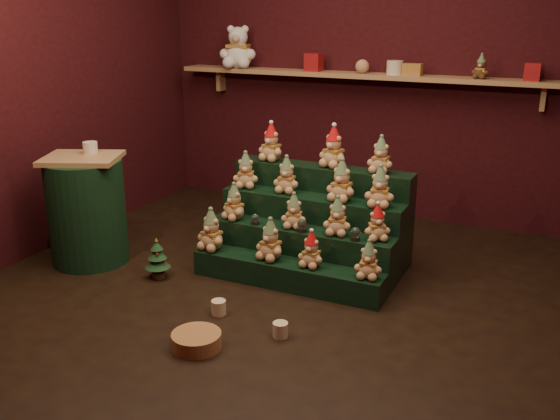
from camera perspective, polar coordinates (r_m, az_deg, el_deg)
The scene contains 40 objects.
ground at distance 4.35m, azimuth -0.90°, elevation -7.46°, with size 4.00×4.00×0.00m, color black.
back_wall at distance 5.86m, azimuth 8.18°, elevation 13.22°, with size 4.00×0.10×2.80m, color black.
front_wall at distance 2.33m, azimuth -24.05°, elevation 4.81°, with size 4.00×0.10×2.80m, color black.
left_wall at distance 5.20m, azimuth -22.15°, elevation 11.52°, with size 0.10×4.00×2.80m, color black.
back_shelf at distance 5.70m, azimuth 7.58°, elevation 12.04°, with size 3.60×0.26×0.24m.
riser_tier_front at distance 4.40m, azimuth 0.63°, elevation -5.88°, with size 1.40×0.22×0.18m, color black.
riser_tier_midfront at distance 4.55m, azimuth 1.80°, elevation -3.83°, with size 1.40×0.22×0.36m, color black.
riser_tier_midback at distance 4.70m, azimuth 2.88°, elevation -1.91°, with size 1.40×0.22×0.54m, color black.
riser_tier_back at distance 4.87m, azimuth 3.90°, elevation -0.11°, with size 1.40×0.22×0.72m, color black.
teddy_0 at distance 4.57m, azimuth -6.29°, elevation -1.78°, with size 0.22×0.20×0.31m, color tan, non-canonical shape.
teddy_1 at distance 4.36m, azimuth -0.88°, elevation -2.70°, with size 0.21×0.19×0.30m, color tan, non-canonical shape.
teddy_2 at distance 4.25m, azimuth 2.88°, elevation -3.62°, with size 0.18×0.16×0.25m, color tan, non-canonical shape.
teddy_3 at distance 4.11m, azimuth 8.11°, elevation -4.51°, with size 0.18×0.17×0.26m, color tan, non-canonical shape.
teddy_4 at distance 4.65m, azimuth -4.20°, elevation 0.76°, with size 0.19×0.17×0.27m, color tan, non-canonical shape.
teddy_5 at distance 4.46m, azimuth 1.28°, elevation -0.07°, with size 0.18×0.16×0.25m, color tan, non-canonical shape.
teddy_6 at distance 4.34m, azimuth 5.28°, elevation -0.55°, with size 0.19×0.17×0.27m, color tan, non-canonical shape.
teddy_7 at distance 4.28m, azimuth 8.89°, elevation -1.12°, with size 0.18×0.16×0.25m, color tan, non-canonical shape.
teddy_8 at distance 4.82m, azimuth -3.15°, elevation 3.66°, with size 0.20×0.18×0.28m, color tan, non-canonical shape.
teddy_9 at distance 4.68m, azimuth 0.61°, elevation 3.24°, with size 0.20×0.18×0.28m, color tan, non-canonical shape.
teddy_10 at distance 4.49m, azimuth 5.66°, elevation 2.70°, with size 0.22×0.19×0.30m, color tan, non-canonical shape.
teddy_11 at distance 4.40m, azimuth 9.14°, elevation 2.13°, with size 0.21×0.19×0.29m, color tan, non-canonical shape.
teddy_12 at distance 4.92m, azimuth -0.80°, elevation 6.20°, with size 0.21×0.19×0.29m, color tan, non-canonical shape.
teddy_13 at distance 4.72m, azimuth 4.92°, elevation 5.76°, with size 0.22×0.20×0.31m, color tan, non-canonical shape.
teddy_14 at distance 4.60m, azimuth 9.21°, elevation 5.00°, with size 0.19×0.17×0.27m, color tan, non-canonical shape.
snow_globe_a at distance 4.55m, azimuth -2.28°, elevation -0.84°, with size 0.06×0.06×0.08m.
snow_globe_b at distance 4.40m, azimuth 2.03°, elevation -1.42°, with size 0.07×0.07×0.09m.
snow_globe_c at distance 4.27m, azimuth 6.91°, elevation -2.17°, with size 0.07×0.07×0.09m.
side_table at distance 4.94m, azimuth -17.24°, elevation -0.01°, with size 0.68×0.63×0.83m.
table_ornament at distance 4.90m, azimuth -16.96°, elevation 5.48°, with size 0.11×0.11×0.09m, color beige.
mini_christmas_tree at distance 4.59m, azimuth -11.15°, elevation -4.35°, with size 0.18×0.18×0.31m.
mug_left at distance 4.05m, azimuth -5.63°, elevation -8.85°, with size 0.09×0.09×0.09m, color beige.
mug_right at distance 3.77m, azimuth 0.03°, elevation -10.89°, with size 0.09×0.09×0.09m, color beige.
wicker_basket at distance 3.70m, azimuth -7.64°, elevation -11.74°, with size 0.29×0.29×0.09m, color olive.
white_bear at distance 6.14m, azimuth -3.85°, elevation 15.13°, with size 0.35×0.32×0.49m, color silver, non-canonical shape.
brown_bear at distance 5.43m, azimuth 17.90°, elevation 12.37°, with size 0.14×0.12×0.19m, color #482F18, non-canonical shape.
gift_tin_red_a at distance 5.82m, azimuth 3.11°, elevation 13.34°, with size 0.14×0.14×0.16m, color maroon.
gift_tin_cream at distance 5.58m, azimuth 10.45°, elevation 12.67°, with size 0.14×0.14×0.12m, color beige.
gift_tin_red_b at distance 5.40m, azimuth 22.09°, elevation 11.62°, with size 0.12×0.12×0.14m, color maroon.
shelf_plush_ball at distance 5.67m, azimuth 7.53°, elevation 12.89°, with size 0.12×0.12×0.12m, color tan.
scarf_gift_box at distance 5.55m, azimuth 12.01°, elevation 12.45°, with size 0.16×0.10×0.10m, color orange.
Camera 1 is at (1.74, -3.52, 1.87)m, focal length 40.00 mm.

